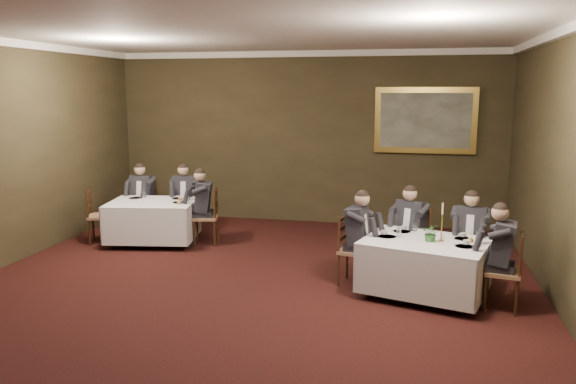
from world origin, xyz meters
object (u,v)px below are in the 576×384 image
at_px(diner_main_endleft, 355,249).
at_px(chair_sec_backleft, 144,218).
at_px(chair_main_endleft, 354,264).
at_px(diner_sec_backleft, 143,206).
at_px(chair_sec_endleft, 101,227).
at_px(chair_main_endright, 503,287).
at_px(candlestick, 442,227).
at_px(table_second, 153,219).
at_px(chair_sec_backright, 186,218).
at_px(table_main, 425,263).
at_px(diner_main_backright, 469,248).
at_px(chair_main_backleft, 410,255).
at_px(diner_main_endright, 503,270).
at_px(diner_main_backleft, 411,241).
at_px(centerpiece, 431,232).
at_px(diner_sec_backright, 185,207).
at_px(painting, 425,120).
at_px(chair_sec_endright, 206,228).
at_px(chair_main_backright, 468,263).
at_px(diner_sec_endright, 205,216).

height_order(diner_main_endleft, chair_sec_backleft, diner_main_endleft).
bearing_deg(chair_sec_backleft, chair_main_endleft, 155.17).
distance_m(diner_sec_backleft, chair_sec_endleft, 0.98).
xyz_separation_m(chair_main_endright, candlestick, (-0.76, 0.29, 0.67)).
distance_m(table_second, chair_main_endleft, 4.01).
distance_m(chair_sec_backright, candlestick, 5.31).
bearing_deg(candlestick, table_second, 161.68).
xyz_separation_m(table_main, diner_main_backright, (0.62, 0.65, 0.06)).
relative_size(chair_main_backleft, diner_main_endright, 0.74).
relative_size(diner_main_backleft, centerpiece, 5.21).
xyz_separation_m(diner_main_endleft, chair_sec_backright, (-3.51, 2.22, -0.23)).
bearing_deg(diner_main_backright, centerpiece, 59.98).
bearing_deg(centerpiece, diner_sec_backright, 150.92).
bearing_deg(chair_main_endright, painting, 23.37).
xyz_separation_m(diner_main_endleft, chair_sec_endright, (-2.83, 1.55, -0.23)).
bearing_deg(chair_main_backleft, chair_main_backright, -167.88).
bearing_deg(chair_sec_endright, diner_main_backright, -118.89).
xyz_separation_m(chair_main_backleft, diner_main_backright, (0.81, -0.24, 0.23)).
relative_size(chair_main_endleft, painting, 0.51).
distance_m(chair_main_backleft, chair_sec_backleft, 5.28).
relative_size(chair_main_backright, chair_sec_backleft, 1.00).
relative_size(diner_main_endright, chair_sec_backright, 1.35).
bearing_deg(table_main, diner_main_endright, -15.73).
distance_m(table_main, diner_main_backleft, 0.90).
bearing_deg(diner_sec_backright, diner_main_endleft, 136.20).
bearing_deg(chair_main_endright, diner_sec_backright, 73.48).
bearing_deg(chair_sec_endleft, chair_sec_endright, 78.03).
height_order(diner_main_endright, chair_sec_endleft, diner_main_endright).
bearing_deg(diner_main_backleft, chair_sec_backleft, 11.66).
distance_m(chair_main_endright, chair_sec_backleft, 6.75).
distance_m(diner_sec_endright, candlestick, 4.39).
xyz_separation_m(diner_main_endleft, diner_sec_endright, (-2.84, 1.54, 0.00)).
bearing_deg(chair_main_backright, diner_main_endleft, 23.09).
bearing_deg(candlestick, chair_sec_endleft, 166.00).
bearing_deg(diner_main_endright, chair_sec_backright, 73.36).
distance_m(chair_main_endleft, diner_sec_endright, 3.23).
xyz_separation_m(table_main, chair_sec_endleft, (-5.67, 1.48, -0.17)).
bearing_deg(diner_sec_backright, chair_sec_endleft, 27.63).
xyz_separation_m(diner_main_endleft, chair_sec_backleft, (-4.31, 2.08, -0.23)).
relative_size(chair_main_backleft, diner_main_backleft, 0.74).
relative_size(chair_main_backleft, diner_sec_backright, 0.74).
relative_size(table_main, chair_main_endleft, 1.85).
distance_m(chair_main_endright, chair_sec_endright, 5.17).
height_order(diner_main_backright, diner_main_endleft, same).
relative_size(diner_main_backright, diner_sec_backright, 1.00).
bearing_deg(centerpiece, chair_main_backleft, 105.16).
xyz_separation_m(table_second, chair_sec_endleft, (-0.95, -0.17, -0.17)).
height_order(table_second, chair_main_endleft, chair_main_endleft).
bearing_deg(table_main, diner_main_backleft, 102.17).
xyz_separation_m(table_second, chair_sec_endright, (0.95, 0.16, -0.17)).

